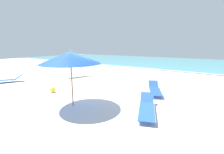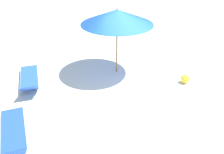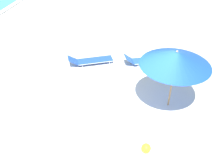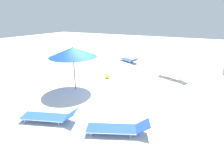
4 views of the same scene
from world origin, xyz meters
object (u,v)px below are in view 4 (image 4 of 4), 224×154
sun_lounger_under_umbrella (172,76)px  sun_lounger_near_water_right (49,116)px  sun_lounger_near_water_left (129,60)px  sun_lounger_beside_umbrella (118,128)px  beach_ball (107,76)px  beach_umbrella (73,52)px

sun_lounger_under_umbrella → sun_lounger_near_water_right: bearing=-4.8°
sun_lounger_near_water_left → sun_lounger_under_umbrella: bearing=82.6°
sun_lounger_near_water_right → sun_lounger_under_umbrella: bearing=134.5°
sun_lounger_under_umbrella → sun_lounger_beside_umbrella: size_ratio=0.93×
sun_lounger_under_umbrella → sun_lounger_near_water_right: size_ratio=0.91×
sun_lounger_under_umbrella → beach_ball: 4.36m
sun_lounger_beside_umbrella → sun_lounger_near_water_right: 2.80m
sun_lounger_beside_umbrella → sun_lounger_near_water_right: size_ratio=0.99×
sun_lounger_under_umbrella → sun_lounger_beside_umbrella: 6.90m
sun_lounger_beside_umbrella → sun_lounger_near_water_right: sun_lounger_near_water_right is taller
sun_lounger_near_water_right → beach_ball: sun_lounger_near_water_right is taller
sun_lounger_under_umbrella → beach_ball: size_ratio=6.73×
beach_umbrella → sun_lounger_near_water_right: 3.78m
sun_lounger_near_water_left → beach_ball: bearing=32.7°
sun_lounger_near_water_left → beach_ball: 4.98m
sun_lounger_beside_umbrella → beach_ball: 5.89m
sun_lounger_near_water_left → sun_lounger_near_water_right: bearing=32.3°
sun_lounger_near_water_left → sun_lounger_near_water_right: size_ratio=0.95×
sun_lounger_under_umbrella → beach_umbrella: bearing=-26.1°
beach_umbrella → sun_lounger_beside_umbrella: size_ratio=1.14×
beach_umbrella → beach_ball: size_ratio=8.26×
beach_umbrella → sun_lounger_beside_umbrella: beach_umbrella is taller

